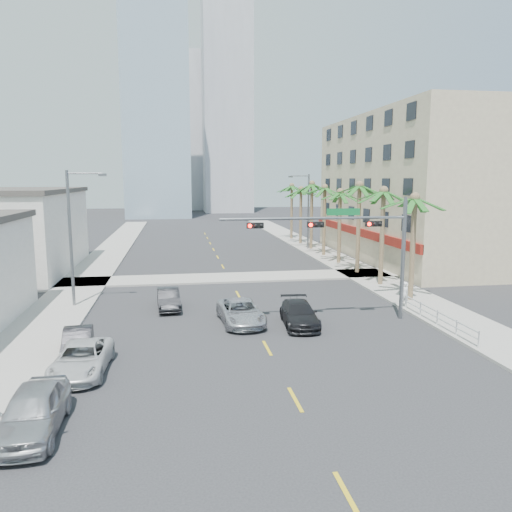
{
  "coord_description": "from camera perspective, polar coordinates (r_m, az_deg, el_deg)",
  "views": [
    {
      "loc": [
        -4.38,
        -19.71,
        8.43
      ],
      "look_at": [
        0.68,
        11.78,
        3.5
      ],
      "focal_mm": 35.0,
      "sensor_mm": 36.0,
      "label": 1
    }
  ],
  "objects": [
    {
      "name": "tower_far_center",
      "position": [
        145.27,
        -8.8,
        13.65
      ],
      "size": [
        16.0,
        16.0,
        42.0
      ],
      "primitive_type": "cube",
      "color": "#ADADB2",
      "rests_on": "ground"
    },
    {
      "name": "palm_tree_6",
      "position": [
        64.93,
        5.17,
        7.56
      ],
      "size": [
        4.8,
        4.8,
        7.8
      ],
      "color": "brown",
      "rests_on": "ground"
    },
    {
      "name": "car_lane_right",
      "position": [
        29.25,
        4.96,
        -6.61
      ],
      "size": [
        2.27,
        4.82,
        1.36
      ],
      "primitive_type": "imported",
      "rotation": [
        0.0,
        0.0,
        -0.08
      ],
      "color": "black",
      "rests_on": "ground"
    },
    {
      "name": "car_parked_mid",
      "position": [
        25.96,
        -19.7,
        -9.22
      ],
      "size": [
        1.78,
        3.96,
        1.26
      ],
      "primitive_type": "imported",
      "rotation": [
        0.0,
        0.0,
        0.12
      ],
      "color": "black",
      "rests_on": "ground"
    },
    {
      "name": "tower_far_right",
      "position": [
        132.17,
        -3.36,
        18.17
      ],
      "size": [
        12.0,
        12.0,
        60.0
      ],
      "primitive_type": "cube",
      "color": "#ADADB2",
      "rests_on": "ground"
    },
    {
      "name": "tower_far_left",
      "position": [
        115.82,
        -11.29,
        16.35
      ],
      "size": [
        14.0,
        14.0,
        48.0
      ],
      "primitive_type": "cube",
      "color": "#99B2C6",
      "rests_on": "ground"
    },
    {
      "name": "palm_tree_2",
      "position": [
        45.05,
        11.76,
        7.78
      ],
      "size": [
        4.8,
        4.8,
        8.52
      ],
      "color": "brown",
      "rests_on": "ground"
    },
    {
      "name": "palm_tree_3",
      "position": [
        49.96,
        9.61,
        7.12
      ],
      "size": [
        4.8,
        4.8,
        7.8
      ],
      "color": "brown",
      "rests_on": "ground"
    },
    {
      "name": "car_parked_near",
      "position": [
        18.91,
        -24.12,
        -15.85
      ],
      "size": [
        1.91,
        4.65,
        1.58
      ],
      "primitive_type": "imported",
      "rotation": [
        0.0,
        0.0,
        0.01
      ],
      "color": "#AFB0B4",
      "rests_on": "ground"
    },
    {
      "name": "ground",
      "position": [
        21.88,
        3.23,
        -13.88
      ],
      "size": [
        260.0,
        260.0,
        0.0
      ],
      "primitive_type": "plane",
      "color": "#262628",
      "rests_on": "ground"
    },
    {
      "name": "car_parked_far",
      "position": [
        23.51,
        -19.29,
        -11.02
      ],
      "size": [
        2.39,
        4.83,
        1.32
      ],
      "primitive_type": "imported",
      "rotation": [
        0.0,
        0.0,
        -0.04
      ],
      "color": "silver",
      "rests_on": "ground"
    },
    {
      "name": "traffic_signal_mast",
      "position": [
        29.67,
        10.98,
        2.11
      ],
      "size": [
        11.12,
        0.54,
        7.2
      ],
      "color": "slate",
      "rests_on": "ground"
    },
    {
      "name": "sidewalk_right",
      "position": [
        43.77,
        13.05,
        -2.45
      ],
      "size": [
        4.0,
        120.0,
        0.15
      ],
      "primitive_type": "cube",
      "color": "gray",
      "rests_on": "ground"
    },
    {
      "name": "guardrail",
      "position": [
        30.61,
        20.03,
        -6.44
      ],
      "size": [
        0.08,
        8.08,
        1.0
      ],
      "color": "silver",
      "rests_on": "ground"
    },
    {
      "name": "car_lane_center",
      "position": [
        29.51,
        -1.76,
        -6.42
      ],
      "size": [
        2.64,
        5.14,
        1.39
      ],
      "primitive_type": "imported",
      "rotation": [
        0.0,
        0.0,
        0.07
      ],
      "color": "silver",
      "rests_on": "ground"
    },
    {
      "name": "palm_tree_7",
      "position": [
        69.97,
        4.12,
        7.95
      ],
      "size": [
        4.8,
        4.8,
        8.16
      ],
      "color": "brown",
      "rests_on": "ground"
    },
    {
      "name": "palm_tree_4",
      "position": [
        54.9,
        7.87,
        7.66
      ],
      "size": [
        4.8,
        4.8,
        8.16
      ],
      "color": "brown",
      "rests_on": "ground"
    },
    {
      "name": "streetlight_right",
      "position": [
        59.82,
        5.81,
        5.51
      ],
      "size": [
        2.55,
        0.25,
        9.0
      ],
      "color": "slate",
      "rests_on": "ground"
    },
    {
      "name": "palm_tree_0",
      "position": [
        35.54,
        17.71,
        6.2
      ],
      "size": [
        4.8,
        4.8,
        7.8
      ],
      "color": "brown",
      "rests_on": "ground"
    },
    {
      "name": "sidewalk_cross",
      "position": [
        42.77,
        -3.07,
        -2.49
      ],
      "size": [
        80.0,
        4.0,
        0.15
      ],
      "primitive_type": "cube",
      "color": "gray",
      "rests_on": "ground"
    },
    {
      "name": "streetlight_left",
      "position": [
        34.52,
        -20.15,
        2.64
      ],
      "size": [
        2.55,
        0.25,
        9.0
      ],
      "color": "slate",
      "rests_on": "ground"
    },
    {
      "name": "sidewalk_left",
      "position": [
        41.29,
        -19.59,
        -3.4
      ],
      "size": [
        4.0,
        120.0,
        0.15
      ],
      "primitive_type": "cube",
      "color": "gray",
      "rests_on": "ground"
    },
    {
      "name": "palm_tree_1",
      "position": [
        40.24,
        14.39,
        7.09
      ],
      "size": [
        4.8,
        4.8,
        8.16
      ],
      "color": "brown",
      "rests_on": "ground"
    },
    {
      "name": "palm_tree_5",
      "position": [
        59.89,
        6.42,
        8.11
      ],
      "size": [
        4.8,
        4.8,
        8.52
      ],
      "color": "brown",
      "rests_on": "ground"
    },
    {
      "name": "pedestrian",
      "position": [
        34.18,
        16.61,
        -4.2
      ],
      "size": [
        0.65,
        0.49,
        1.64
      ],
      "primitive_type": "imported",
      "rotation": [
        0.0,
        0.0,
        3.31
      ],
      "color": "white",
      "rests_on": "sidewalk_right"
    },
    {
      "name": "car_lane_left",
      "position": [
        33.26,
        -9.97,
        -4.86
      ],
      "size": [
        1.65,
        4.07,
        1.31
      ],
      "primitive_type": "imported",
      "rotation": [
        0.0,
        0.0,
        0.07
      ],
      "color": "black",
      "rests_on": "ground"
    },
    {
      "name": "building_right",
      "position": [
        56.28,
        18.98,
        7.36
      ],
      "size": [
        15.25,
        28.0,
        15.0
      ],
      "color": "tan",
      "rests_on": "ground"
    },
    {
      "name": "building_left_far",
      "position": [
        50.29,
        -26.6,
        2.34
      ],
      "size": [
        11.0,
        18.0,
        7.2
      ],
      "primitive_type": "cube",
      "color": "beige",
      "rests_on": "ground"
    }
  ]
}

